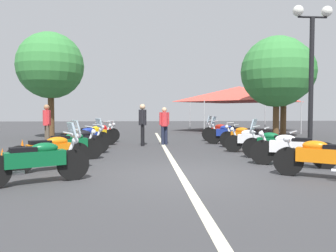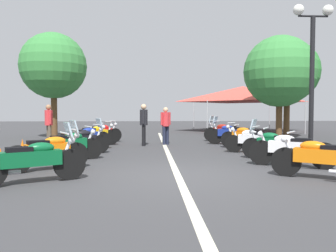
{
  "view_description": "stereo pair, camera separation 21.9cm",
  "coord_description": "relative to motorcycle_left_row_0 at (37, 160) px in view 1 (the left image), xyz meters",
  "views": [
    {
      "loc": [
        -7.28,
        0.84,
        1.44
      ],
      "look_at": [
        3.93,
        0.0,
        0.93
      ],
      "focal_mm": 35.31,
      "sensor_mm": 36.0,
      "label": 1
    },
    {
      "loc": [
        -7.28,
        0.62,
        1.44
      ],
      "look_at": [
        3.93,
        0.0,
        0.93
      ],
      "focal_mm": 35.31,
      "sensor_mm": 36.0,
      "label": 2
    }
  ],
  "objects": [
    {
      "name": "ground_plane",
      "position": [
        0.62,
        -2.94,
        -0.47
      ],
      "size": [
        80.0,
        80.0,
        0.0
      ],
      "primitive_type": "plane",
      "color": "#38383A"
    },
    {
      "name": "lane_centre_stripe",
      "position": [
        5.05,
        -2.94,
        -0.47
      ],
      "size": [
        19.8,
        0.16,
        0.01
      ],
      "primitive_type": "cube",
      "color": "beige",
      "rests_on": "ground_plane"
    },
    {
      "name": "motorcycle_left_row_0",
      "position": [
        0.0,
        0.0,
        0.0
      ],
      "size": [
        1.17,
        1.95,
        1.21
      ],
      "rotation": [
        0.0,
        0.0,
        -1.07
      ],
      "color": "black",
      "rests_on": "ground_plane"
    },
    {
      "name": "motorcycle_left_row_1",
      "position": [
        1.48,
        0.13,
        -0.0
      ],
      "size": [
        1.18,
        1.78,
        1.22
      ],
      "rotation": [
        0.0,
        0.0,
        -1.01
      ],
      "color": "black",
      "rests_on": "ground_plane"
    },
    {
      "name": "motorcycle_left_row_2",
      "position": [
        3.05,
        0.05,
        -0.02
      ],
      "size": [
        1.11,
        1.89,
        1.0
      ],
      "rotation": [
        0.0,
        0.0,
        -1.09
      ],
      "color": "black",
      "rests_on": "ground_plane"
    },
    {
      "name": "motorcycle_left_row_3",
      "position": [
        4.34,
        0.01,
        -0.01
      ],
      "size": [
        1.23,
        1.91,
        1.2
      ],
      "rotation": [
        0.0,
        0.0,
        -1.03
      ],
      "color": "black",
      "rests_on": "ground_plane"
    },
    {
      "name": "motorcycle_left_row_4",
      "position": [
        5.78,
        0.1,
        -0.01
      ],
      "size": [
        1.15,
        1.86,
        1.01
      ],
      "rotation": [
        0.0,
        0.0,
        -1.05
      ],
      "color": "black",
      "rests_on": "ground_plane"
    },
    {
      "name": "motorcycle_left_row_5",
      "position": [
        7.09,
        -0.04,
        -0.01
      ],
      "size": [
        1.19,
        1.9,
        1.01
      ],
      "rotation": [
        0.0,
        0.0,
        -1.04
      ],
      "color": "black",
      "rests_on": "ground_plane"
    },
    {
      "name": "motorcycle_left_row_6",
      "position": [
        8.51,
        -0.05,
        -0.01
      ],
      "size": [
        1.21,
        1.92,
        1.0
      ],
      "rotation": [
        0.0,
        0.0,
        -1.04
      ],
      "color": "black",
      "rests_on": "ground_plane"
    },
    {
      "name": "motorcycle_right_row_0",
      "position": [
        0.05,
        -5.91,
        -0.01
      ],
      "size": [
        1.35,
        1.77,
        1.0
      ],
      "rotation": [
        0.0,
        0.0,
        0.94
      ],
      "color": "black",
      "rests_on": "ground_plane"
    },
    {
      "name": "motorcycle_right_row_1",
      "position": [
        1.62,
        -5.96,
        -0.01
      ],
      "size": [
        1.2,
        1.96,
        1.01
      ],
      "rotation": [
        0.0,
        0.0,
        1.05
      ],
      "color": "black",
      "rests_on": "ground_plane"
    },
    {
      "name": "motorcycle_right_row_2",
      "position": [
        2.84,
        -6.0,
        -0.01
      ],
      "size": [
        1.29,
        1.73,
        1.2
      ],
      "rotation": [
        0.0,
        0.0,
        0.95
      ],
      "color": "black",
      "rests_on": "ground_plane"
    },
    {
      "name": "motorcycle_right_row_3",
      "position": [
        4.39,
        -5.88,
        -0.02
      ],
      "size": [
        1.1,
        1.87,
        0.98
      ],
      "rotation": [
        0.0,
        0.0,
        1.09
      ],
      "color": "black",
      "rests_on": "ground_plane"
    },
    {
      "name": "motorcycle_right_row_4",
      "position": [
        5.67,
        -6.01,
        -0.01
      ],
      "size": [
        1.47,
        1.78,
        1.0
      ],
      "rotation": [
        0.0,
        0.0,
        0.89
      ],
      "color": "black",
      "rests_on": "ground_plane"
    },
    {
      "name": "motorcycle_right_row_5",
      "position": [
        7.2,
        -5.77,
        0.01
      ],
      "size": [
        1.27,
        1.93,
        1.23
      ],
      "rotation": [
        0.0,
        0.0,
        1.02
      ],
      "color": "black",
      "rests_on": "ground_plane"
    },
    {
      "name": "motorcycle_right_row_6",
      "position": [
        8.61,
        -5.87,
        0.01
      ],
      "size": [
        1.21,
        1.94,
        1.22
      ],
      "rotation": [
        0.0,
        0.0,
        1.04
      ],
      "color": "black",
      "rests_on": "ground_plane"
    },
    {
      "name": "street_lamp_twin_globe",
      "position": [
        3.07,
        -7.2,
        2.71
      ],
      "size": [
        0.32,
        1.22,
        4.61
      ],
      "color": "black",
      "rests_on": "ground_plane"
    },
    {
      "name": "traffic_cone_0",
      "position": [
        3.38,
        1.48,
        -0.18
      ],
      "size": [
        0.36,
        0.36,
        0.61
      ],
      "color": "orange",
      "rests_on": "ground_plane"
    },
    {
      "name": "traffic_cone_1",
      "position": [
        0.95,
        1.05,
        -0.18
      ],
      "size": [
        0.36,
        0.36,
        0.61
      ],
      "color": "orange",
      "rests_on": "ground_plane"
    },
    {
      "name": "bystander_0",
      "position": [
        7.05,
        -2.07,
        0.55
      ],
      "size": [
        0.53,
        0.32,
        1.74
      ],
      "rotation": [
        0.0,
        0.0,
        1.51
      ],
      "color": "black",
      "rests_on": "ground_plane"
    },
    {
      "name": "bystander_1",
      "position": [
        7.35,
        1.89,
        0.54
      ],
      "size": [
        0.46,
        0.33,
        1.72
      ],
      "rotation": [
        0.0,
        0.0,
        5.29
      ],
      "color": "brown",
      "rests_on": "ground_plane"
    },
    {
      "name": "bystander_3",
      "position": [
        7.47,
        -3.0,
        0.47
      ],
      "size": [
        0.35,
        0.44,
        1.61
      ],
      "rotation": [
        0.0,
        0.0,
        0.64
      ],
      "color": "#1E2338",
      "rests_on": "ground_plane"
    },
    {
      "name": "roadside_tree_0",
      "position": [
        10.23,
        -9.07,
        3.02
      ],
      "size": [
        3.69,
        3.69,
        5.34
      ],
      "color": "brown",
      "rests_on": "ground_plane"
    },
    {
      "name": "roadside_tree_1",
      "position": [
        11.29,
        2.78,
        3.36
      ],
      "size": [
        3.48,
        3.48,
        5.59
      ],
      "color": "brown",
      "rests_on": "ground_plane"
    },
    {
      "name": "roadside_tree_2",
      "position": [
        10.95,
        -9.78,
        3.11
      ],
      "size": [
        3.39,
        3.39,
        5.3
      ],
      "color": "brown",
      "rests_on": "ground_plane"
    },
    {
      "name": "event_tent",
      "position": [
        16.47,
        -8.92,
        2.18
      ],
      "size": [
        6.85,
        6.85,
        3.2
      ],
      "color": "#E54C3F",
      "rests_on": "ground_plane"
    }
  ]
}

